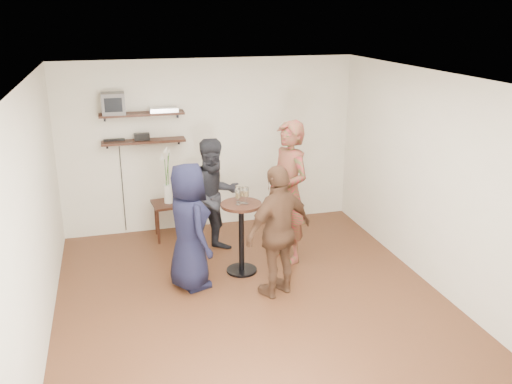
# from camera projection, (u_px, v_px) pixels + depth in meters

# --- Properties ---
(room) EXTENTS (4.58, 5.08, 2.68)m
(room) POSITION_uv_depth(u_px,v_px,m) (252.00, 197.00, 5.99)
(room) COLOR #442816
(room) RESTS_ON ground
(shelf_upper) EXTENTS (1.20, 0.25, 0.04)m
(shelf_upper) POSITION_uv_depth(u_px,v_px,m) (142.00, 114.00, 7.74)
(shelf_upper) COLOR black
(shelf_upper) RESTS_ON room
(shelf_lower) EXTENTS (1.20, 0.25, 0.04)m
(shelf_lower) POSITION_uv_depth(u_px,v_px,m) (144.00, 141.00, 7.86)
(shelf_lower) COLOR black
(shelf_lower) RESTS_ON room
(crt_monitor) EXTENTS (0.32, 0.30, 0.30)m
(crt_monitor) POSITION_uv_depth(u_px,v_px,m) (113.00, 103.00, 7.59)
(crt_monitor) COLOR #59595B
(crt_monitor) RESTS_ON shelf_upper
(dvd_deck) EXTENTS (0.40, 0.24, 0.06)m
(dvd_deck) POSITION_uv_depth(u_px,v_px,m) (164.00, 110.00, 7.80)
(dvd_deck) COLOR silver
(dvd_deck) RESTS_ON shelf_upper
(radio) EXTENTS (0.22, 0.10, 0.10)m
(radio) POSITION_uv_depth(u_px,v_px,m) (142.00, 137.00, 7.84)
(radio) COLOR black
(radio) RESTS_ON shelf_lower
(power_strip) EXTENTS (0.30, 0.05, 0.03)m
(power_strip) POSITION_uv_depth(u_px,v_px,m) (114.00, 140.00, 7.80)
(power_strip) COLOR black
(power_strip) RESTS_ON shelf_lower
(side_table) EXTENTS (0.51, 0.51, 0.56)m
(side_table) POSITION_uv_depth(u_px,v_px,m) (169.00, 208.00, 8.03)
(side_table) COLOR black
(side_table) RESTS_ON room
(vase_lilies) EXTENTS (0.18, 0.19, 0.88)m
(vase_lilies) POSITION_uv_depth(u_px,v_px,m) (168.00, 185.00, 7.91)
(vase_lilies) COLOR white
(vase_lilies) RESTS_ON side_table
(drinks_table) EXTENTS (0.52, 0.52, 0.95)m
(drinks_table) POSITION_uv_depth(u_px,v_px,m) (241.00, 228.00, 6.93)
(drinks_table) COLOR black
(drinks_table) RESTS_ON room
(wine_glass_fl) EXTENTS (0.06, 0.06, 0.19)m
(wine_glass_fl) POSITION_uv_depth(u_px,v_px,m) (238.00, 195.00, 6.74)
(wine_glass_fl) COLOR silver
(wine_glass_fl) RESTS_ON drinks_table
(wine_glass_fr) EXTENTS (0.07, 0.07, 0.22)m
(wine_glass_fr) POSITION_uv_depth(u_px,v_px,m) (246.00, 193.00, 6.76)
(wine_glass_fr) COLOR silver
(wine_glass_fr) RESTS_ON drinks_table
(wine_glass_bl) EXTENTS (0.07, 0.07, 0.20)m
(wine_glass_bl) POSITION_uv_depth(u_px,v_px,m) (238.00, 192.00, 6.83)
(wine_glass_bl) COLOR silver
(wine_glass_bl) RESTS_ON drinks_table
(wine_glass_br) EXTENTS (0.07, 0.07, 0.21)m
(wine_glass_br) POSITION_uv_depth(u_px,v_px,m) (242.00, 192.00, 6.79)
(wine_glass_br) COLOR silver
(wine_glass_br) RESTS_ON drinks_table
(person_plaid) EXTENTS (0.65, 0.81, 1.93)m
(person_plaid) POSITION_uv_depth(u_px,v_px,m) (288.00, 192.00, 7.18)
(person_plaid) COLOR #AF142D
(person_plaid) RESTS_ON room
(person_dark) EXTENTS (0.94, 0.82, 1.64)m
(person_dark) POSITION_uv_depth(u_px,v_px,m) (215.00, 197.00, 7.45)
(person_dark) COLOR black
(person_dark) RESTS_ON room
(person_navy) EXTENTS (0.70, 0.88, 1.58)m
(person_navy) POSITION_uv_depth(u_px,v_px,m) (189.00, 227.00, 6.51)
(person_navy) COLOR black
(person_navy) RESTS_ON room
(person_brown) EXTENTS (1.02, 0.73, 1.61)m
(person_brown) POSITION_uv_depth(u_px,v_px,m) (279.00, 232.00, 6.32)
(person_brown) COLOR #4D3221
(person_brown) RESTS_ON room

